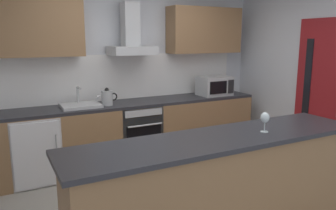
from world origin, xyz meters
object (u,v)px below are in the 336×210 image
object	(u,v)px
refrigerator	(35,149)
range_hood	(131,38)
sink	(80,105)
microwave	(215,86)
kettle	(107,98)
oven	(136,132)
wine_glass	(265,118)

from	to	relation	value
refrigerator	range_hood	size ratio (longest dim) A/B	1.18
refrigerator	sink	xyz separation A→B (m)	(0.60, 0.01, 0.50)
microwave	kettle	size ratio (longest dim) A/B	1.73
refrigerator	microwave	bearing A→B (deg)	-0.53
oven	kettle	xyz separation A→B (m)	(-0.43, -0.03, 0.55)
sink	kettle	distance (m)	0.36
microwave	range_hood	distance (m)	1.53
refrigerator	microwave	world-z (taller)	microwave
oven	wine_glass	xyz separation A→B (m)	(0.32, -2.21, 0.64)
microwave	wine_glass	xyz separation A→B (m)	(-1.01, -2.18, 0.05)
oven	refrigerator	xyz separation A→B (m)	(-1.38, -0.00, -0.03)
range_hood	oven	bearing A→B (deg)	-90.00
oven	wine_glass	world-z (taller)	wine_glass
oven	wine_glass	distance (m)	2.32
kettle	microwave	bearing A→B (deg)	0.19
kettle	range_hood	bearing A→B (deg)	20.95
range_hood	wine_glass	bearing A→B (deg)	-82.26
microwave	oven	bearing A→B (deg)	178.80
oven	refrigerator	world-z (taller)	oven
oven	kettle	bearing A→B (deg)	-175.48
sink	refrigerator	bearing A→B (deg)	-178.69
sink	range_hood	world-z (taller)	range_hood
refrigerator	microwave	xyz separation A→B (m)	(2.71, -0.03, 0.62)
sink	wine_glass	size ratio (longest dim) A/B	2.81
refrigerator	range_hood	bearing A→B (deg)	5.49
sink	kettle	size ratio (longest dim) A/B	1.73
oven	kettle	world-z (taller)	kettle
refrigerator	wine_glass	bearing A→B (deg)	-52.51
kettle	wine_glass	world-z (taller)	wine_glass
sink	microwave	bearing A→B (deg)	-1.06
sink	kettle	xyz separation A→B (m)	(0.35, -0.04, 0.08)
refrigerator	range_hood	distance (m)	1.94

